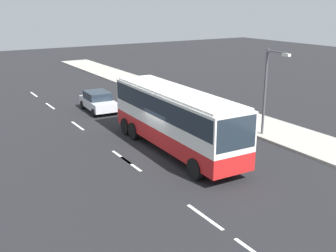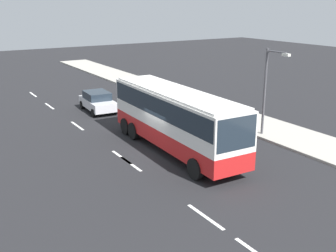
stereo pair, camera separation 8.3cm
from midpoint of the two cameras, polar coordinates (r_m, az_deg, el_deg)
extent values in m
plane|color=black|center=(23.95, -0.43, -3.63)|extent=(120.00, 120.00, 0.00)
cube|color=#A8A399|center=(29.01, 13.99, -0.29)|extent=(80.00, 4.00, 0.15)
cube|color=white|center=(41.00, -18.30, 4.25)|extent=(2.40, 0.16, 0.01)
cube|color=white|center=(35.92, -16.19, 2.72)|extent=(2.40, 0.16, 0.01)
cube|color=white|center=(29.64, -12.52, 0.04)|extent=(2.40, 0.16, 0.01)
cube|color=white|center=(23.25, -6.44, -4.38)|extent=(2.40, 0.16, 0.01)
cube|color=white|center=(22.29, -5.16, -5.31)|extent=(2.40, 0.16, 0.01)
cube|color=white|center=(17.12, 5.32, -12.59)|extent=(2.40, 0.16, 0.01)
cube|color=red|center=(23.75, 1.07, -1.17)|extent=(11.21, 2.88, 0.97)
cube|color=white|center=(23.33, 1.09, 2.32)|extent=(11.21, 2.88, 2.01)
cube|color=#1E2833|center=(23.25, 1.09, 3.04)|extent=(10.99, 2.90, 1.11)
cube|color=#1E2833|center=(18.97, 9.67, -1.08)|extent=(0.20, 2.30, 1.61)
cube|color=white|center=(23.08, 1.11, 4.88)|extent=(10.76, 2.72, 0.12)
cylinder|color=black|center=(21.51, 9.27, -4.74)|extent=(1.11, 0.34, 1.10)
cylinder|color=black|center=(20.18, 3.93, -6.05)|extent=(1.11, 0.34, 1.10)
cylinder|color=black|center=(27.08, -0.19, 0.06)|extent=(1.11, 0.34, 1.10)
cylinder|color=black|center=(26.04, -4.78, -0.71)|extent=(1.11, 0.34, 1.10)
cylinder|color=black|center=(28.09, -1.40, 0.67)|extent=(1.11, 0.34, 1.10)
cylinder|color=black|center=(27.08, -5.86, -0.03)|extent=(1.11, 0.34, 1.10)
cube|color=silver|center=(33.18, -9.68, 3.17)|extent=(4.39, 2.15, 0.67)
cube|color=#1E2833|center=(33.19, -9.83, 4.29)|extent=(2.46, 1.88, 0.59)
cylinder|color=black|center=(32.18, -7.27, 2.24)|extent=(0.65, 0.24, 0.64)
cylinder|color=black|center=(31.61, -10.33, 1.83)|extent=(0.65, 0.24, 0.64)
cylinder|color=black|center=(34.91, -9.05, 3.33)|extent=(0.65, 0.24, 0.64)
cylinder|color=black|center=(34.38, -11.89, 2.96)|extent=(0.65, 0.24, 0.64)
cylinder|color=#47474C|center=(26.74, 13.56, 4.64)|extent=(0.16, 0.16, 5.57)
cylinder|color=#47474C|center=(25.80, 15.17, 10.03)|extent=(1.52, 0.10, 0.10)
cube|color=silver|center=(25.31, 16.41, 9.58)|extent=(0.50, 0.24, 0.16)
camera|label=1|loc=(0.04, 90.10, -0.03)|focal=43.31mm
camera|label=2|loc=(0.04, -89.90, 0.03)|focal=43.31mm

